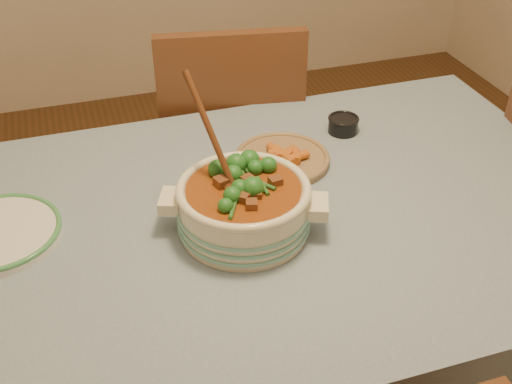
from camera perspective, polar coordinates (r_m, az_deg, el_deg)
dining_table at (r=1.60m, az=1.24°, el=-4.37°), size 1.68×1.08×0.76m
stew_casserole at (r=1.44m, az=-1.12°, el=-1.00°), size 0.38×0.38×0.36m
condiment_bowl at (r=1.87m, az=7.76°, el=6.04°), size 0.09×0.09×0.05m
fried_plate at (r=1.71m, az=2.33°, el=3.09°), size 0.31×0.31×0.04m
chair_far at (r=2.22m, az=-2.38°, el=4.79°), size 0.53×0.53×0.98m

